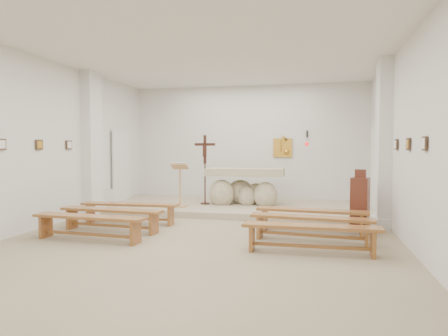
% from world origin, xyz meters
% --- Properties ---
extents(ground, '(7.00, 10.00, 0.00)m').
position_xyz_m(ground, '(0.00, 0.00, 0.00)').
color(ground, tan).
rests_on(ground, ground).
extents(wall_left, '(0.02, 10.00, 3.50)m').
position_xyz_m(wall_left, '(-3.49, 0.00, 1.75)').
color(wall_left, silver).
rests_on(wall_left, ground).
extents(wall_right, '(0.02, 10.00, 3.50)m').
position_xyz_m(wall_right, '(3.49, 0.00, 1.75)').
color(wall_right, silver).
rests_on(wall_right, ground).
extents(wall_back, '(7.00, 0.02, 3.50)m').
position_xyz_m(wall_back, '(0.00, 4.99, 1.75)').
color(wall_back, silver).
rests_on(wall_back, ground).
extents(ceiling, '(7.00, 10.00, 0.02)m').
position_xyz_m(ceiling, '(0.00, 0.00, 3.49)').
color(ceiling, silver).
rests_on(ceiling, wall_back).
extents(sanctuary_platform, '(6.98, 3.00, 0.15)m').
position_xyz_m(sanctuary_platform, '(0.00, 3.50, 0.07)').
color(sanctuary_platform, '#B8A58D').
rests_on(sanctuary_platform, ground).
extents(pilaster_left, '(0.26, 0.55, 3.50)m').
position_xyz_m(pilaster_left, '(-3.37, 2.00, 1.75)').
color(pilaster_left, white).
rests_on(pilaster_left, ground).
extents(pilaster_right, '(0.26, 0.55, 3.50)m').
position_xyz_m(pilaster_right, '(3.37, 2.00, 1.75)').
color(pilaster_right, white).
rests_on(pilaster_right, ground).
extents(gold_wall_relief, '(0.55, 0.04, 0.55)m').
position_xyz_m(gold_wall_relief, '(1.05, 4.96, 1.65)').
color(gold_wall_relief, gold).
rests_on(gold_wall_relief, wall_back).
extents(sanctuary_lamp, '(0.11, 0.36, 0.44)m').
position_xyz_m(sanctuary_lamp, '(1.75, 4.71, 1.81)').
color(sanctuary_lamp, black).
rests_on(sanctuary_lamp, wall_back).
extents(station_frame_left_front, '(0.03, 0.20, 0.20)m').
position_xyz_m(station_frame_left_front, '(-3.47, -0.80, 1.72)').
color(station_frame_left_front, '#3E2A1B').
rests_on(station_frame_left_front, wall_left).
extents(station_frame_left_mid, '(0.03, 0.20, 0.20)m').
position_xyz_m(station_frame_left_mid, '(-3.47, 0.20, 1.72)').
color(station_frame_left_mid, '#3E2A1B').
rests_on(station_frame_left_mid, wall_left).
extents(station_frame_left_rear, '(0.03, 0.20, 0.20)m').
position_xyz_m(station_frame_left_rear, '(-3.47, 1.20, 1.72)').
color(station_frame_left_rear, '#3E2A1B').
rests_on(station_frame_left_rear, wall_left).
extents(station_frame_right_front, '(0.03, 0.20, 0.20)m').
position_xyz_m(station_frame_right_front, '(3.47, -0.80, 1.72)').
color(station_frame_right_front, '#3E2A1B').
rests_on(station_frame_right_front, wall_right).
extents(station_frame_right_mid, '(0.03, 0.20, 0.20)m').
position_xyz_m(station_frame_right_mid, '(3.47, 0.20, 1.72)').
color(station_frame_right_mid, '#3E2A1B').
rests_on(station_frame_right_mid, wall_right).
extents(station_frame_right_rear, '(0.03, 0.20, 0.20)m').
position_xyz_m(station_frame_right_rear, '(3.47, 1.20, 1.72)').
color(station_frame_right_rear, '#3E2A1B').
rests_on(station_frame_right_rear, wall_right).
extents(radiator_left, '(0.10, 0.85, 0.52)m').
position_xyz_m(radiator_left, '(-3.43, 2.70, 0.27)').
color(radiator_left, silver).
rests_on(radiator_left, ground).
extents(radiator_right, '(0.10, 0.85, 0.52)m').
position_xyz_m(radiator_right, '(3.43, 2.70, 0.27)').
color(radiator_right, silver).
rests_on(radiator_right, ground).
extents(altar, '(2.06, 0.96, 1.05)m').
position_xyz_m(altar, '(0.16, 3.57, 0.55)').
color(altar, beige).
rests_on(altar, sanctuary_platform).
extents(lectern, '(0.44, 0.39, 1.14)m').
position_xyz_m(lectern, '(-1.36, 2.75, 0.71)').
color(lectern, tan).
rests_on(lectern, sanctuary_platform).
extents(crucifix_stand, '(0.56, 0.24, 1.84)m').
position_xyz_m(crucifix_stand, '(-0.87, 3.36, 1.21)').
color(crucifix_stand, '#341810').
rests_on(crucifix_stand, sanctuary_platform).
extents(potted_plant, '(0.49, 0.45, 0.46)m').
position_xyz_m(potted_plant, '(-0.51, 3.61, 0.38)').
color(potted_plant, '#345E25').
rests_on(potted_plant, sanctuary_platform).
extents(donation_pedestal, '(0.41, 0.41, 1.23)m').
position_xyz_m(donation_pedestal, '(2.87, 1.46, 0.54)').
color(donation_pedestal, maroon).
rests_on(donation_pedestal, ground).
extents(bench_left_front, '(2.16, 0.46, 0.45)m').
position_xyz_m(bench_left_front, '(-1.93, 1.09, 0.34)').
color(bench_left_front, brown).
rests_on(bench_left_front, ground).
extents(bench_right_front, '(2.16, 0.49, 0.45)m').
position_xyz_m(bench_right_front, '(1.93, 1.09, 0.34)').
color(bench_right_front, brown).
rests_on(bench_right_front, ground).
extents(bench_left_second, '(2.16, 0.48, 0.45)m').
position_xyz_m(bench_left_second, '(-1.93, 0.28, 0.34)').
color(bench_left_second, brown).
rests_on(bench_left_second, ground).
extents(bench_right_second, '(2.17, 0.55, 0.45)m').
position_xyz_m(bench_right_second, '(1.93, 0.28, 0.34)').
color(bench_right_second, brown).
rests_on(bench_right_second, ground).
extents(bench_left_third, '(2.16, 0.47, 0.45)m').
position_xyz_m(bench_left_third, '(-1.93, -0.52, 0.34)').
color(bench_left_third, brown).
rests_on(bench_left_third, ground).
extents(bench_right_third, '(2.15, 0.37, 0.45)m').
position_xyz_m(bench_right_third, '(1.93, -0.52, 0.34)').
color(bench_right_third, brown).
rests_on(bench_right_third, ground).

